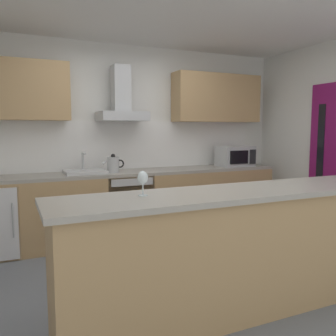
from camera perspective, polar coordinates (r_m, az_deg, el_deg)
The scene contains 13 objects.
ground at distance 3.58m, azimuth 1.92°, elevation -17.83°, with size 5.84×4.66×0.02m, color slate.
wall_back at distance 5.04m, azimuth -7.56°, elevation 4.50°, with size 5.84×0.12×2.60m, color white.
backsplash_tile at distance 4.97m, azimuth -7.31°, elevation 3.67°, with size 4.12×0.02×0.66m, color white.
counter_back at distance 4.78m, azimuth -6.10°, elevation -5.86°, with size 4.26×0.60×0.90m.
counter_island at distance 2.95m, azimuth 11.59°, elevation -12.81°, with size 3.00×0.64×0.98m.
upper_cabinets at distance 4.84m, azimuth -6.87°, elevation 11.67°, with size 4.20×0.32×0.70m.
side_door at distance 5.06m, azimuth 25.42°, elevation 0.86°, with size 0.08×0.85×2.05m.
oven at distance 4.73m, azimuth -6.81°, elevation -5.87°, with size 0.60×0.62×0.80m.
microwave at distance 5.37m, azimuth 10.77°, elevation 1.89°, with size 0.50×0.38×0.30m.
sink at distance 4.54m, azimuth -13.22°, elevation -0.52°, with size 0.50×0.40×0.26m.
kettle at distance 4.57m, azimuth -8.81°, elevation 0.59°, with size 0.29×0.15×0.24m.
range_hood at distance 4.76m, azimuth -7.50°, elevation 10.26°, with size 0.62×0.45×0.72m.
wine_glass at distance 2.50m, azimuth -4.09°, elevation -1.72°, with size 0.08×0.08×0.18m.
Camera 1 is at (-1.45, -2.93, 1.46)m, focal length 37.82 mm.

